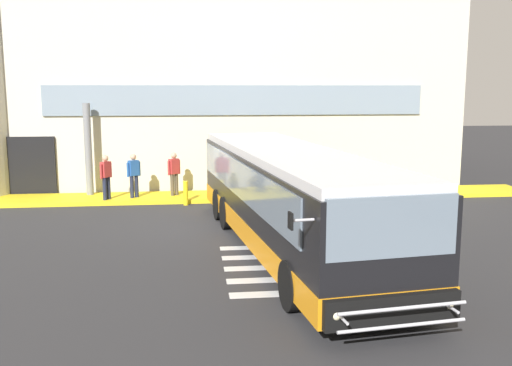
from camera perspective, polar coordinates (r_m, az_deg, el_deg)
The scene contains 10 objects.
ground_plane at distance 18.02m, azimuth -3.35°, elevation -4.43°, with size 80.00×90.00×0.02m, color #2B2B2D.
bay_paint_stripes at distance 14.26m, azimuth 5.77°, elevation -8.17°, with size 4.40×3.96×0.01m.
terminal_building at distance 29.09m, azimuth -6.13°, elevation 9.06°, with size 23.13×13.80×8.30m.
boarding_curb at distance 22.69m, azimuth -4.05°, elevation -1.33°, with size 25.33×2.00×0.15m, color yellow.
entry_support_column at distance 23.32m, azimuth -16.28°, elevation 3.22°, with size 0.28×0.28×3.56m, color slate.
bus_main_foreground at distance 15.25m, azimuth 3.31°, elevation -1.80°, with size 4.02×12.50×2.70m.
passenger_near_column at distance 22.18m, azimuth -14.63°, elevation 0.77°, with size 0.40×0.50×1.68m.
passenger_by_doorway at distance 22.35m, azimuth -12.01°, elevation 0.93°, with size 0.49×0.40×1.68m.
passenger_at_curb_edge at distance 22.56m, azimuth -8.12°, elevation 1.12°, with size 0.48×0.41×1.68m.
safety_bollard_yellow at distance 21.42m, azimuth -6.97°, elevation -1.00°, with size 0.18×0.18×0.90m, color yellow.
Camera 1 is at (-0.96, -17.47, 4.30)m, focal length 40.40 mm.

